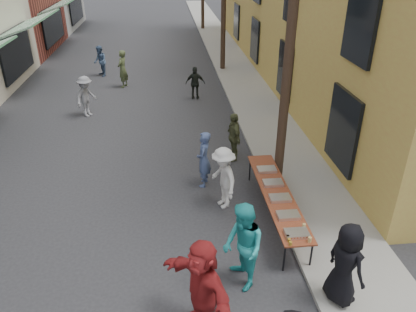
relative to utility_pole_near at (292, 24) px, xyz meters
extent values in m
plane|color=#28282B|center=(-4.30, -3.00, -4.50)|extent=(120.00, 120.00, 0.00)
cube|color=gray|center=(0.70, 12.00, -4.45)|extent=(2.20, 60.00, 0.10)
cylinder|color=#2D2116|center=(0.00, 0.00, 0.00)|extent=(0.26, 0.26, 9.00)
cube|color=brown|center=(-0.50, -1.68, -3.77)|extent=(0.70, 4.00, 0.04)
cylinder|color=black|center=(-0.79, -3.56, -4.14)|extent=(0.04, 0.04, 0.71)
cylinder|color=black|center=(-0.21, -3.56, -4.14)|extent=(0.04, 0.04, 0.71)
cylinder|color=black|center=(-0.79, 0.20, -4.14)|extent=(0.04, 0.04, 0.71)
cylinder|color=black|center=(-0.21, 0.20, -4.14)|extent=(0.04, 0.04, 0.71)
cube|color=maroon|center=(-0.50, -3.33, -3.71)|extent=(0.50, 0.33, 0.08)
cube|color=#B2B2B7|center=(-0.50, -2.68, -3.71)|extent=(0.50, 0.33, 0.08)
cube|color=tan|center=(-0.50, -1.98, -3.71)|extent=(0.50, 0.33, 0.08)
cube|color=#B2B2B7|center=(-0.50, -1.28, -3.71)|extent=(0.50, 0.33, 0.08)
cube|color=tan|center=(-0.50, -0.58, -3.71)|extent=(0.50, 0.33, 0.08)
cylinder|color=#A57F26|center=(-0.72, -3.63, -3.71)|extent=(0.07, 0.07, 0.08)
cylinder|color=#A57F26|center=(-0.72, -3.53, -3.71)|extent=(0.07, 0.07, 0.08)
cylinder|color=#A57F26|center=(-0.72, -3.43, -3.71)|extent=(0.07, 0.07, 0.08)
cylinder|color=tan|center=(-0.30, -3.58, -3.69)|extent=(0.08, 0.08, 0.12)
imported|color=#445584|center=(-2.15, 0.10, -3.67)|extent=(0.53, 0.68, 1.65)
imported|color=#2AADAE|center=(-1.75, -3.83, -3.55)|extent=(0.90, 1.06, 1.90)
imported|color=silver|center=(-1.75, -1.01, -3.65)|extent=(0.94, 1.24, 1.70)
imported|color=#505531|center=(-1.07, 1.57, -3.71)|extent=(0.56, 0.99, 1.59)
imported|color=maroon|center=(-2.63, -4.73, -3.56)|extent=(1.43, 1.75, 1.87)
imported|color=black|center=(0.05, -4.51, -3.53)|extent=(0.83, 0.99, 1.73)
imported|color=gray|center=(-6.33, 5.89, -3.68)|extent=(1.06, 1.22, 1.64)
imported|color=black|center=(-1.84, 7.46, -3.77)|extent=(0.90, 0.49, 1.46)
imported|color=#46522F|center=(-5.18, 9.52, -3.61)|extent=(0.63, 0.76, 1.78)
imported|color=#445E84|center=(-6.51, 11.51, -3.71)|extent=(0.82, 0.92, 1.57)
camera|label=1|loc=(-3.06, -9.92, 1.72)|focal=35.00mm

